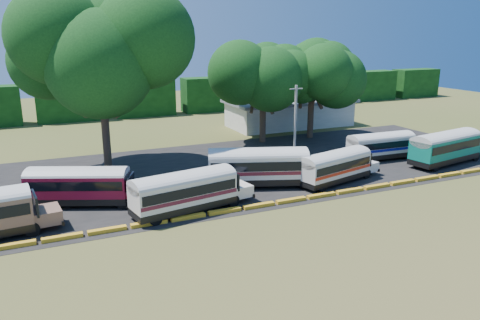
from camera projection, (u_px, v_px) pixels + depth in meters
name	position (u px, v px, depth m)	size (l,w,h in m)	color
ground	(281.00, 209.00, 37.62)	(160.00, 160.00, 0.00)	#3D4F1A
asphalt_strip	(234.00, 169.00, 48.58)	(64.00, 24.00, 0.02)	black
curb	(275.00, 203.00, 38.46)	(53.70, 0.45, 0.30)	gold
terminal_building	(290.00, 113.00, 70.59)	(19.00, 9.00, 4.00)	silver
treeline_backdrop	(144.00, 98.00, 79.11)	(130.00, 4.00, 6.00)	black
bus_red	(81.00, 184.00, 37.94)	(9.98, 6.05, 3.23)	black
bus_cream_west	(186.00, 189.00, 36.44)	(10.42, 4.21, 3.33)	black
bus_cream_east	(260.00, 165.00, 42.61)	(11.30, 6.30, 3.63)	black
bus_white_red	(336.00, 165.00, 43.63)	(9.76, 4.59, 3.12)	black
bus_white_blue	(382.00, 144.00, 51.78)	(9.38, 2.71, 3.05)	black
bus_teal	(447.00, 146.00, 49.91)	(11.12, 4.41, 3.56)	black
tree_west	(99.00, 46.00, 45.10)	(12.88, 12.88, 17.18)	#3E281F
tree_center	(263.00, 74.00, 58.36)	(10.23, 10.23, 12.44)	#3E281F
tree_east	(313.00, 69.00, 60.84)	(10.08, 10.08, 12.85)	#3E281F
utility_pole	(295.00, 120.00, 53.09)	(1.60, 0.30, 8.04)	gray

